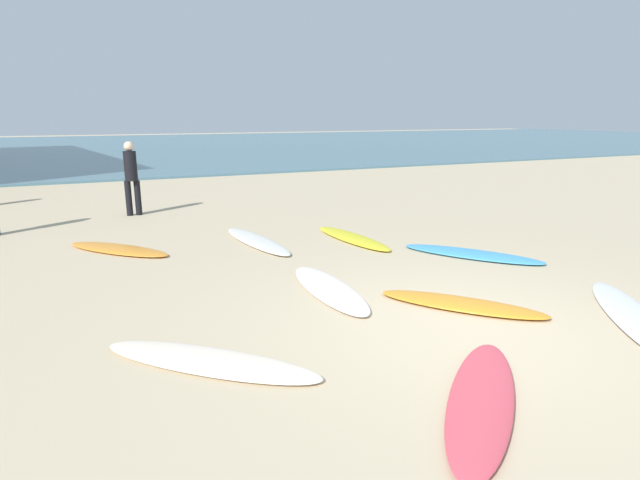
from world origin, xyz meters
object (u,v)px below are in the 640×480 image
at_px(surfboard_6, 257,241).
at_px(surfboard_5, 352,238).
at_px(surfboard_2, 632,316).
at_px(surfboard_8, 461,304).
at_px(surfboard_4, 329,289).
at_px(surfboard_1, 210,361).
at_px(beachgoer_far, 131,175).
at_px(surfboard_3, 481,399).
at_px(surfboard_7, 472,254).
at_px(surfboard_0, 118,249).

bearing_deg(surfboard_6, surfboard_5, 154.95).
distance_m(surfboard_2, surfboard_8, 1.88).
relative_size(surfboard_4, surfboard_6, 0.87).
height_order(surfboard_5, surfboard_8, surfboard_5).
height_order(surfboard_1, beachgoer_far, beachgoer_far).
height_order(surfboard_6, surfboard_8, surfboard_6).
relative_size(surfboard_4, beachgoer_far, 1.24).
relative_size(surfboard_1, surfboard_2, 0.93).
distance_m(surfboard_3, surfboard_6, 5.80).
distance_m(surfboard_1, surfboard_7, 5.12).
bearing_deg(surfboard_6, surfboard_3, 82.91).
xyz_separation_m(surfboard_5, beachgoer_far, (-3.43, 4.22, 0.89)).
bearing_deg(surfboard_6, surfboard_4, 84.13).
xyz_separation_m(surfboard_0, surfboard_7, (5.26, -2.77, -0.00)).
distance_m(surfboard_0, surfboard_7, 5.95).
distance_m(surfboard_6, beachgoer_far, 4.18).
relative_size(surfboard_6, surfboard_8, 1.20).
distance_m(surfboard_2, surfboard_3, 2.87).
height_order(surfboard_1, surfboard_2, surfboard_1).
relative_size(surfboard_3, surfboard_8, 1.06).
height_order(surfboard_0, surfboard_7, surfboard_0).
bearing_deg(beachgoer_far, surfboard_7, 129.22).
bearing_deg(surfboard_4, surfboard_6, 93.93).
height_order(surfboard_2, surfboard_6, surfboard_6).
bearing_deg(surfboard_8, surfboard_5, -136.28).
height_order(surfboard_4, beachgoer_far, beachgoer_far).
distance_m(surfboard_2, surfboard_6, 5.86).
distance_m(surfboard_2, surfboard_7, 2.83).
height_order(surfboard_8, beachgoer_far, beachgoer_far).
relative_size(surfboard_1, surfboard_6, 0.93).
xyz_separation_m(surfboard_4, surfboard_7, (2.88, 0.55, -0.00)).
height_order(surfboard_1, surfboard_6, surfboard_6).
bearing_deg(surfboard_6, surfboard_2, 111.34).
relative_size(surfboard_2, surfboard_7, 1.05).
distance_m(surfboard_5, surfboard_7, 2.18).
bearing_deg(beachgoer_far, surfboard_0, 81.27).
distance_m(surfboard_0, surfboard_3, 6.67).
bearing_deg(surfboard_0, surfboard_3, 69.51).
bearing_deg(surfboard_6, surfboard_7, 134.52).
relative_size(surfboard_4, surfboard_8, 1.04).
xyz_separation_m(surfboard_2, surfboard_4, (-2.74, 2.28, 0.00)).
bearing_deg(surfboard_6, surfboard_1, 59.46).
bearing_deg(surfboard_7, beachgoer_far, 92.84).
xyz_separation_m(surfboard_4, surfboard_5, (1.61, 2.33, 0.01)).
xyz_separation_m(surfboard_6, surfboard_8, (1.28, -4.05, -0.00)).
relative_size(surfboard_0, surfboard_4, 1.01).
height_order(surfboard_7, surfboard_8, surfboard_8).
relative_size(surfboard_7, beachgoer_far, 1.36).
height_order(surfboard_0, surfboard_5, surfboard_5).
height_order(surfboard_5, surfboard_6, surfboard_5).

